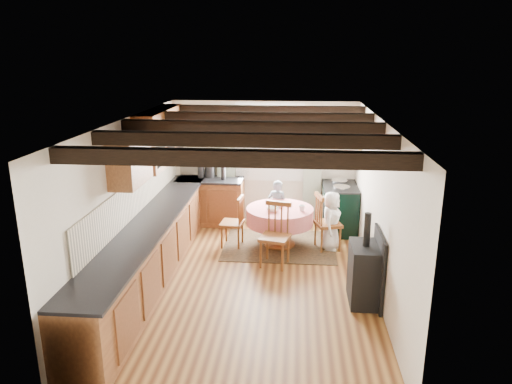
# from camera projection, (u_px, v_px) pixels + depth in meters

# --- Properties ---
(floor) EXTENTS (3.60, 5.50, 0.00)m
(floor) POSITION_uv_depth(u_px,v_px,m) (251.00, 280.00, 7.20)
(floor) COLOR #A57235
(floor) RESTS_ON ground
(ceiling) EXTENTS (3.60, 5.50, 0.00)m
(ceiling) POSITION_uv_depth(u_px,v_px,m) (251.00, 121.00, 6.53)
(ceiling) COLOR white
(ceiling) RESTS_ON ground
(wall_back) EXTENTS (3.60, 0.00, 2.40)m
(wall_back) POSITION_uv_depth(u_px,v_px,m) (264.00, 162.00, 9.49)
(wall_back) COLOR silver
(wall_back) RESTS_ON ground
(wall_front) EXTENTS (3.60, 0.00, 2.40)m
(wall_front) POSITION_uv_depth(u_px,v_px,m) (222.00, 299.00, 4.23)
(wall_front) COLOR silver
(wall_front) RESTS_ON ground
(wall_left) EXTENTS (0.00, 5.50, 2.40)m
(wall_left) POSITION_uv_depth(u_px,v_px,m) (129.00, 201.00, 7.01)
(wall_left) COLOR silver
(wall_left) RESTS_ON ground
(wall_right) EXTENTS (0.00, 5.50, 2.40)m
(wall_right) POSITION_uv_depth(u_px,v_px,m) (379.00, 208.00, 6.72)
(wall_right) COLOR silver
(wall_right) RESTS_ON ground
(beam_a) EXTENTS (3.60, 0.16, 0.16)m
(beam_a) POSITION_uv_depth(u_px,v_px,m) (231.00, 158.00, 4.64)
(beam_a) COLOR black
(beam_a) RESTS_ON ceiling
(beam_b) EXTENTS (3.60, 0.16, 0.16)m
(beam_b) POSITION_uv_depth(u_px,v_px,m) (243.00, 140.00, 5.60)
(beam_b) COLOR black
(beam_b) RESTS_ON ceiling
(beam_c) EXTENTS (3.60, 0.16, 0.16)m
(beam_c) POSITION_uv_depth(u_px,v_px,m) (251.00, 127.00, 6.55)
(beam_c) COLOR black
(beam_c) RESTS_ON ceiling
(beam_d) EXTENTS (3.60, 0.16, 0.16)m
(beam_d) POSITION_uv_depth(u_px,v_px,m) (257.00, 118.00, 7.51)
(beam_d) COLOR black
(beam_d) RESTS_ON ceiling
(beam_e) EXTENTS (3.60, 0.16, 0.16)m
(beam_e) POSITION_uv_depth(u_px,v_px,m) (262.00, 110.00, 8.47)
(beam_e) COLOR black
(beam_e) RESTS_ON ceiling
(splash_left) EXTENTS (0.02, 4.50, 0.55)m
(splash_left) POSITION_uv_depth(u_px,v_px,m) (137.00, 195.00, 7.30)
(splash_left) COLOR beige
(splash_left) RESTS_ON wall_left
(splash_back) EXTENTS (1.40, 0.02, 0.55)m
(splash_back) POSITION_uv_depth(u_px,v_px,m) (214.00, 161.00, 9.56)
(splash_back) COLOR beige
(splash_back) RESTS_ON wall_back
(base_cabinet_left) EXTENTS (0.60, 5.30, 0.88)m
(base_cabinet_left) POSITION_uv_depth(u_px,v_px,m) (152.00, 250.00, 7.20)
(base_cabinet_left) COLOR #975D30
(base_cabinet_left) RESTS_ON floor
(base_cabinet_back) EXTENTS (1.30, 0.60, 0.88)m
(base_cabinet_back) POSITION_uv_depth(u_px,v_px,m) (210.00, 202.00, 9.51)
(base_cabinet_back) COLOR #975D30
(base_cabinet_back) RESTS_ON floor
(worktop_left) EXTENTS (0.64, 5.30, 0.04)m
(worktop_left) POSITION_uv_depth(u_px,v_px,m) (152.00, 221.00, 7.07)
(worktop_left) COLOR black
(worktop_left) RESTS_ON base_cabinet_left
(worktop_back) EXTENTS (1.30, 0.64, 0.04)m
(worktop_back) POSITION_uv_depth(u_px,v_px,m) (210.00, 180.00, 9.36)
(worktop_back) COLOR black
(worktop_back) RESTS_ON base_cabinet_back
(wall_cabinet_glass) EXTENTS (0.34, 1.80, 0.90)m
(wall_cabinet_glass) POSITION_uv_depth(u_px,v_px,m) (160.00, 137.00, 7.93)
(wall_cabinet_glass) COLOR #975D30
(wall_cabinet_glass) RESTS_ON wall_left
(wall_cabinet_solid) EXTENTS (0.34, 0.90, 0.70)m
(wall_cabinet_solid) POSITION_uv_depth(u_px,v_px,m) (130.00, 159.00, 6.51)
(wall_cabinet_solid) COLOR #975D30
(wall_cabinet_solid) RESTS_ON wall_left
(window_frame) EXTENTS (1.34, 0.03, 1.54)m
(window_frame) POSITION_uv_depth(u_px,v_px,m) (269.00, 142.00, 9.36)
(window_frame) COLOR white
(window_frame) RESTS_ON wall_back
(window_pane) EXTENTS (1.20, 0.01, 1.40)m
(window_pane) POSITION_uv_depth(u_px,v_px,m) (270.00, 142.00, 9.36)
(window_pane) COLOR white
(window_pane) RESTS_ON wall_back
(curtain_left) EXTENTS (0.35, 0.10, 2.10)m
(curtain_left) POSITION_uv_depth(u_px,v_px,m) (226.00, 167.00, 9.49)
(curtain_left) COLOR #B4CEA7
(curtain_left) RESTS_ON wall_back
(curtain_right) EXTENTS (0.35, 0.10, 2.10)m
(curtain_right) POSITION_uv_depth(u_px,v_px,m) (312.00, 169.00, 9.35)
(curtain_right) COLOR #B4CEA7
(curtain_right) RESTS_ON wall_back
(curtain_rod) EXTENTS (2.00, 0.03, 0.03)m
(curtain_rod) POSITION_uv_depth(u_px,v_px,m) (269.00, 112.00, 9.11)
(curtain_rod) COLOR black
(curtain_rod) RESTS_ON wall_back
(wall_picture) EXTENTS (0.04, 0.50, 0.60)m
(wall_picture) POSITION_uv_depth(u_px,v_px,m) (359.00, 143.00, 8.78)
(wall_picture) COLOR gold
(wall_picture) RESTS_ON wall_right
(wall_plate) EXTENTS (0.30, 0.02, 0.30)m
(wall_plate) POSITION_uv_depth(u_px,v_px,m) (319.00, 138.00, 9.24)
(wall_plate) COLOR silver
(wall_plate) RESTS_ON wall_back
(rug) EXTENTS (1.95, 1.51, 0.01)m
(rug) POSITION_uv_depth(u_px,v_px,m) (279.00, 245.00, 8.48)
(rug) COLOR black
(rug) RESTS_ON floor
(dining_table) EXTENTS (1.16, 1.16, 0.70)m
(dining_table) POSITION_uv_depth(u_px,v_px,m) (280.00, 227.00, 8.38)
(dining_table) COLOR pink
(dining_table) RESTS_ON floor
(chair_near) EXTENTS (0.54, 0.56, 1.03)m
(chair_near) POSITION_uv_depth(u_px,v_px,m) (275.00, 235.00, 7.56)
(chair_near) COLOR brown
(chair_near) RESTS_ON floor
(chair_left) EXTENTS (0.45, 0.43, 0.91)m
(chair_left) POSITION_uv_depth(u_px,v_px,m) (232.00, 221.00, 8.36)
(chair_left) COLOR brown
(chair_left) RESTS_ON floor
(chair_right) EXTENTS (0.55, 0.53, 1.00)m
(chair_right) POSITION_uv_depth(u_px,v_px,m) (328.00, 222.00, 8.23)
(chair_right) COLOR brown
(chair_right) RESTS_ON floor
(aga_range) EXTENTS (0.64, 0.99, 0.91)m
(aga_range) POSITION_uv_depth(u_px,v_px,m) (339.00, 208.00, 9.10)
(aga_range) COLOR black
(aga_range) RESTS_ON floor
(cast_iron_stove) EXTENTS (0.38, 0.64, 1.28)m
(cast_iron_stove) POSITION_uv_depth(u_px,v_px,m) (365.00, 258.00, 6.41)
(cast_iron_stove) COLOR black
(cast_iron_stove) RESTS_ON floor
(child_far) EXTENTS (0.44, 0.36, 1.04)m
(child_far) POSITION_uv_depth(u_px,v_px,m) (278.00, 207.00, 8.92)
(child_far) COLOR slate
(child_far) RESTS_ON floor
(child_right) EXTENTS (0.46, 0.58, 1.03)m
(child_right) POSITION_uv_depth(u_px,v_px,m) (331.00, 221.00, 8.20)
(child_right) COLOR white
(child_right) RESTS_ON floor
(bowl_a) EXTENTS (0.21, 0.21, 0.05)m
(bowl_a) POSITION_uv_depth(u_px,v_px,m) (278.00, 206.00, 8.34)
(bowl_a) COLOR silver
(bowl_a) RESTS_ON dining_table
(bowl_b) EXTENTS (0.27, 0.27, 0.07)m
(bowl_b) POSITION_uv_depth(u_px,v_px,m) (273.00, 209.00, 8.12)
(bowl_b) COLOR silver
(bowl_b) RESTS_ON dining_table
(cup) EXTENTS (0.15, 0.15, 0.10)m
(cup) POSITION_uv_depth(u_px,v_px,m) (302.00, 208.00, 8.12)
(cup) COLOR silver
(cup) RESTS_ON dining_table
(canister_tall) EXTENTS (0.13, 0.13, 0.23)m
(canister_tall) POSITION_uv_depth(u_px,v_px,m) (201.00, 172.00, 9.40)
(canister_tall) COLOR #262628
(canister_tall) RESTS_ON worktop_back
(canister_wide) EXTENTS (0.19, 0.19, 0.21)m
(canister_wide) POSITION_uv_depth(u_px,v_px,m) (210.00, 172.00, 9.44)
(canister_wide) COLOR #262628
(canister_wide) RESTS_ON worktop_back
(canister_slim) EXTENTS (0.09, 0.09, 0.26)m
(canister_slim) POSITION_uv_depth(u_px,v_px,m) (223.00, 173.00, 9.24)
(canister_slim) COLOR #262628
(canister_slim) RESTS_ON worktop_back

